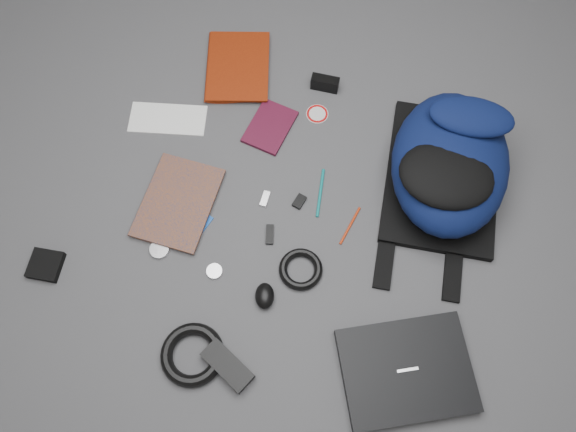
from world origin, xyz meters
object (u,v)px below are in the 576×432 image
(compact_camera, at_px, (325,83))
(mouse, at_px, (265,296))
(pouch, at_px, (45,265))
(backpack, at_px, (450,163))
(textbook_red, at_px, (207,67))
(power_brick, at_px, (228,366))
(comic_book, at_px, (146,194))
(laptop, at_px, (406,371))
(dvd_case, at_px, (270,127))

(compact_camera, height_order, mouse, compact_camera)
(pouch, bearing_deg, compact_camera, 55.11)
(backpack, distance_m, textbook_red, 0.84)
(textbook_red, relative_size, pouch, 3.10)
(backpack, distance_m, pouch, 1.19)
(mouse, distance_m, power_brick, 0.21)
(comic_book, xyz_separation_m, power_brick, (0.41, -0.39, 0.01))
(laptop, bearing_deg, power_brick, 169.73)
(dvd_case, relative_size, pouch, 1.94)
(mouse, xyz_separation_m, pouch, (-0.62, -0.11, -0.01))
(dvd_case, relative_size, mouse, 2.29)
(textbook_red, relative_size, compact_camera, 3.07)
(power_brick, distance_m, pouch, 0.60)
(mouse, bearing_deg, backpack, 33.95)
(dvd_case, distance_m, pouch, 0.78)
(textbook_red, distance_m, comic_book, 0.48)
(laptop, xyz_separation_m, pouch, (-1.04, -0.03, -0.01))
(dvd_case, xyz_separation_m, compact_camera, (0.12, 0.20, 0.02))
(compact_camera, bearing_deg, comic_book, -131.06)
(comic_book, height_order, compact_camera, compact_camera)
(dvd_case, xyz_separation_m, mouse, (0.16, -0.52, 0.01))
(textbook_red, xyz_separation_m, comic_book, (-0.01, -0.48, -0.00))
(dvd_case, bearing_deg, mouse, -65.28)
(laptop, bearing_deg, dvd_case, 107.47)
(comic_book, bearing_deg, laptop, -18.15)
(laptop, bearing_deg, pouch, 154.99)
(laptop, xyz_separation_m, comic_book, (-0.86, 0.26, -0.01))
(dvd_case, height_order, compact_camera, compact_camera)
(compact_camera, height_order, pouch, compact_camera)
(textbook_red, bearing_deg, dvd_case, -46.03)
(compact_camera, relative_size, power_brick, 0.62)
(backpack, height_order, compact_camera, backpack)
(mouse, xyz_separation_m, power_brick, (-0.03, -0.21, -0.00))
(textbook_red, xyz_separation_m, power_brick, (0.40, -0.88, 0.00))
(dvd_case, bearing_deg, textbook_red, 158.86)
(backpack, xyz_separation_m, mouse, (-0.39, -0.51, -0.09))
(comic_book, xyz_separation_m, pouch, (-0.18, -0.29, 0.00))
(comic_book, distance_m, power_brick, 0.57)
(laptop, relative_size, comic_book, 1.20)
(comic_book, bearing_deg, power_brick, -45.40)
(backpack, distance_m, compact_camera, 0.49)
(laptop, distance_m, textbook_red, 1.13)
(comic_book, distance_m, mouse, 0.48)
(comic_book, xyz_separation_m, mouse, (0.44, -0.19, 0.01))
(textbook_red, bearing_deg, power_brick, -82.96)
(backpack, relative_size, comic_book, 1.85)
(compact_camera, distance_m, pouch, 1.01)
(dvd_case, height_order, mouse, mouse)
(backpack, bearing_deg, power_brick, -127.62)
(backpack, xyz_separation_m, laptop, (0.03, -0.59, -0.09))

